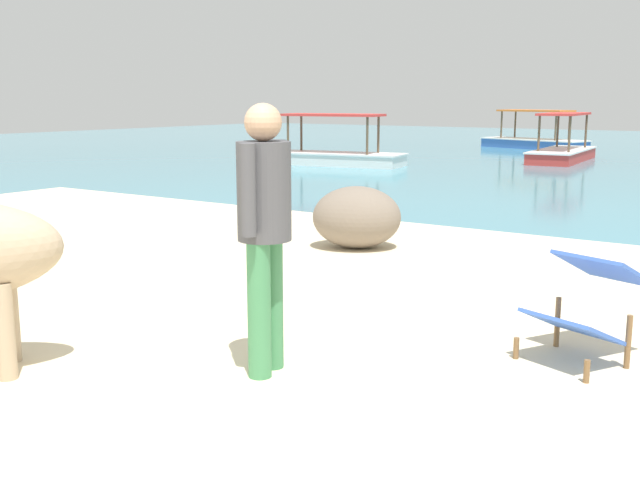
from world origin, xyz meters
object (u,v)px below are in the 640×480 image
boat_white (333,154)px  boat_red (562,151)px  person_standing (264,219)px  deck_chair_far (589,300)px  boat_blue (534,140)px

boat_white → boat_red: same height
person_standing → boat_red: size_ratio=0.43×
deck_chair_far → person_standing: size_ratio=0.56×
boat_red → boat_blue: same height
deck_chair_far → boat_white: size_ratio=0.24×
boat_blue → person_standing: bearing=-58.6°
deck_chair_far → boat_red: (-4.86, 15.86, -0.13)m
deck_chair_far → boat_blue: boat_blue is taller
person_standing → boat_blue: 22.74m
person_standing → boat_blue: size_ratio=0.42×
deck_chair_far → boat_white: boat_white is taller
boat_red → boat_blue: 5.36m
boat_white → boat_red: bearing=-144.0°
boat_white → person_standing: bearing=112.3°
person_standing → boat_white: (-7.78, 12.71, -0.70)m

